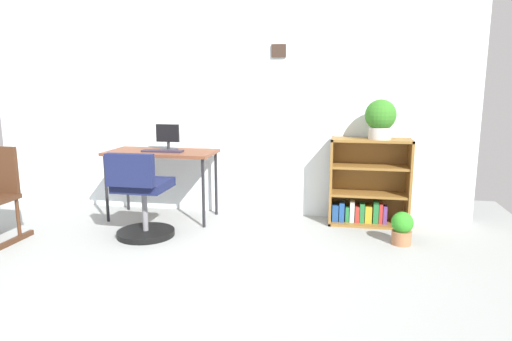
# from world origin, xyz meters

# --- Properties ---
(ground_plane) EXTENTS (6.24, 6.24, 0.00)m
(ground_plane) POSITION_xyz_m (0.00, 0.00, 0.00)
(ground_plane) COLOR #949896
(wall_back) EXTENTS (5.20, 0.12, 2.47)m
(wall_back) POSITION_xyz_m (0.00, 2.15, 1.23)
(wall_back) COLOR white
(wall_back) RESTS_ON ground_plane
(desk) EXTENTS (1.09, 0.53, 0.70)m
(desk) POSITION_xyz_m (-0.49, 1.75, 0.64)
(desk) COLOR brown
(desk) RESTS_ON ground_plane
(monitor) EXTENTS (0.24, 0.20, 0.26)m
(monitor) POSITION_xyz_m (-0.44, 1.83, 0.82)
(monitor) COLOR #262628
(monitor) RESTS_ON desk
(keyboard) EXTENTS (0.42, 0.11, 0.02)m
(keyboard) POSITION_xyz_m (-0.45, 1.68, 0.71)
(keyboard) COLOR #2C2332
(keyboard) RESTS_ON desk
(office_chair) EXTENTS (0.52, 0.55, 0.80)m
(office_chair) POSITION_xyz_m (-0.43, 1.13, 0.35)
(office_chair) COLOR black
(office_chair) RESTS_ON ground_plane
(bookshelf_low) EXTENTS (0.76, 0.30, 0.85)m
(bookshelf_low) POSITION_xyz_m (1.57, 1.96, 0.38)
(bookshelf_low) COLOR brown
(bookshelf_low) RESTS_ON ground_plane
(potted_plant_on_shelf) EXTENTS (0.29, 0.29, 0.38)m
(potted_plant_on_shelf) POSITION_xyz_m (1.66, 1.90, 1.05)
(potted_plant_on_shelf) COLOR #B7B2A8
(potted_plant_on_shelf) RESTS_ON bookshelf_low
(potted_plant_floor) EXTENTS (0.19, 0.19, 0.29)m
(potted_plant_floor) POSITION_xyz_m (1.84, 1.39, 0.15)
(potted_plant_floor) COLOR #9E6642
(potted_plant_floor) RESTS_ON ground_plane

